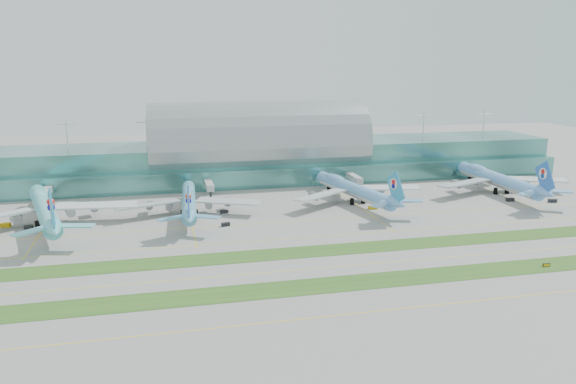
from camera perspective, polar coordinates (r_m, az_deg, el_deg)
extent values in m
plane|color=gray|center=(195.96, 3.64, -6.16)|extent=(700.00, 700.00, 0.00)
cube|color=#3D7A75|center=(316.41, -3.06, 3.21)|extent=(340.00, 42.00, 20.00)
cube|color=#3D7A75|center=(294.16, -2.23, 1.46)|extent=(340.00, 8.00, 10.00)
ellipsoid|color=#9EA5A8|center=(314.82, -3.08, 5.00)|extent=(340.00, 46.20, 16.17)
cylinder|color=white|center=(313.78, -3.10, 6.45)|extent=(0.80, 0.80, 16.00)
cube|color=#B2B7B7|center=(283.31, -23.35, 0.01)|extent=(3.50, 22.00, 3.00)
cylinder|color=black|center=(274.51, -23.63, -1.16)|extent=(1.00, 1.00, 4.00)
cube|color=#B2B7B7|center=(279.30, -8.07, 0.80)|extent=(3.50, 22.00, 3.00)
cylinder|color=black|center=(270.37, -7.85, -0.36)|extent=(1.00, 1.00, 4.00)
cube|color=#B2B7B7|center=(294.97, 6.60, 1.51)|extent=(3.50, 22.00, 3.00)
cylinder|color=black|center=(286.52, 7.25, 0.43)|extent=(1.00, 1.00, 4.00)
cube|color=#B2B7B7|center=(327.49, 19.08, 2.04)|extent=(3.50, 22.00, 3.00)
cylinder|color=black|center=(319.91, 19.97, 1.07)|extent=(1.00, 1.00, 4.00)
cube|color=#2D591E|center=(171.08, 6.34, -9.16)|extent=(420.00, 12.00, 0.08)
cube|color=#2D591E|center=(197.76, 3.47, -5.96)|extent=(420.00, 12.00, 0.08)
cube|color=yellow|center=(154.00, 8.83, -11.89)|extent=(420.00, 0.35, 0.01)
cube|color=yellow|center=(183.42, 4.89, -7.57)|extent=(420.00, 0.35, 0.01)
cube|color=yellow|center=(212.36, 2.25, -4.59)|extent=(420.00, 0.35, 0.01)
cube|color=yellow|center=(232.72, 0.83, -2.98)|extent=(420.00, 0.35, 0.01)
cylinder|color=#60C6D3|center=(246.09, -23.52, -1.60)|extent=(24.01, 67.28, 6.78)
ellipsoid|color=#60C6D3|center=(264.14, -23.91, -0.26)|extent=(11.53, 21.58, 4.83)
cone|color=#60C6D3|center=(281.65, -24.16, 0.11)|extent=(7.96, 7.03, 6.78)
cone|color=#60C6D3|center=(208.82, -22.66, -3.66)|extent=(8.76, 11.17, 6.44)
cylinder|color=#95979E|center=(249.89, -26.90, -2.37)|extent=(5.14, 6.77, 3.72)
cube|color=silver|center=(246.09, -18.92, -1.31)|extent=(33.58, 12.22, 1.34)
cylinder|color=#95979E|center=(251.68, -20.20, -1.64)|extent=(5.14, 6.77, 3.72)
cube|color=#2E9DCF|center=(209.16, -22.88, -1.69)|extent=(4.34, 14.06, 15.77)
cylinder|color=white|center=(209.83, -22.95, -1.19)|extent=(2.30, 5.33, 5.25)
cylinder|color=black|center=(272.27, -23.89, -1.38)|extent=(1.97, 1.97, 3.28)
cylinder|color=black|center=(242.93, -24.10, -3.07)|extent=(1.97, 1.97, 3.28)
cylinder|color=black|center=(243.34, -22.56, -2.90)|extent=(1.97, 1.97, 3.28)
cylinder|color=#5AA5C6|center=(245.95, -10.04, -0.91)|extent=(8.76, 58.52, 5.83)
ellipsoid|color=#5AA5C6|center=(261.47, -10.07, 0.29)|extent=(6.42, 17.98, 4.15)
cone|color=#5AA5C6|center=(276.54, -10.07, 0.66)|extent=(6.06, 4.99, 5.83)
cone|color=#5AA5C6|center=(213.85, -10.00, -2.74)|extent=(5.96, 8.73, 5.54)
cube|color=silver|center=(244.88, -13.99, -1.26)|extent=(28.97, 15.93, 1.15)
cylinder|color=gray|center=(250.00, -12.93, -1.37)|extent=(3.45, 5.33, 3.20)
cube|color=silver|center=(244.73, -6.07, -0.94)|extent=(28.57, 18.30, 1.15)
cylinder|color=gray|center=(249.90, -7.11, -1.14)|extent=(3.45, 5.33, 3.20)
cube|color=blue|center=(214.14, -10.07, -1.08)|extent=(1.19, 12.37, 13.56)
cylinder|color=white|center=(214.71, -10.08, -0.66)|extent=(1.07, 4.55, 4.51)
cylinder|color=black|center=(268.50, -10.03, -0.67)|extent=(1.69, 1.69, 2.82)
cylinder|color=black|center=(243.43, -10.66, -2.14)|extent=(1.69, 1.69, 2.82)
cylinder|color=black|center=(243.40, -9.33, -2.09)|extent=(1.69, 1.69, 2.82)
cylinder|color=#64A5DE|center=(264.10, 6.66, 0.26)|extent=(18.81, 62.16, 6.22)
ellipsoid|color=#64A5DE|center=(278.37, 4.80, 1.34)|extent=(9.65, 19.72, 4.43)
cone|color=#64A5DE|center=(292.51, 3.25, 1.60)|extent=(7.11, 6.18, 6.22)
cone|color=#64A5DE|center=(235.47, 11.10, -1.19)|extent=(7.63, 10.05, 5.91)
cube|color=silver|center=(253.72, 3.40, -0.30)|extent=(29.21, 23.02, 1.23)
cylinder|color=gray|center=(260.93, 3.71, -0.40)|extent=(4.47, 6.10, 3.41)
cube|color=silver|center=(272.25, 10.12, 0.45)|extent=(30.96, 12.76, 1.23)
cylinder|color=gray|center=(274.58, 8.69, 0.16)|extent=(4.47, 6.10, 3.41)
cube|color=#2B90C2|center=(235.58, 10.88, 0.40)|extent=(3.29, 13.03, 14.46)
cylinder|color=silver|center=(236.05, 10.76, 0.81)|extent=(1.87, 4.90, 4.82)
cylinder|color=black|center=(285.02, 4.16, 0.33)|extent=(1.81, 1.81, 3.01)
cylinder|color=black|center=(260.32, 6.52, -0.97)|extent=(1.81, 1.81, 3.01)
cylinder|color=black|center=(263.42, 7.64, -0.83)|extent=(1.81, 1.81, 3.01)
cylinder|color=#69A7E7|center=(301.62, 20.48, 1.21)|extent=(6.65, 66.25, 6.62)
ellipsoid|color=#69A7E7|center=(316.58, 18.69, 2.22)|extent=(6.30, 20.14, 4.72)
cone|color=#69A7E7|center=(331.34, 17.13, 2.48)|extent=(6.63, 5.34, 6.62)
cone|color=#69A7E7|center=(271.74, 24.78, -0.15)|extent=(6.30, 9.62, 6.29)
cube|color=silver|center=(289.84, 17.52, 0.89)|extent=(32.74, 19.46, 1.31)
cylinder|color=gray|center=(297.56, 17.74, 0.74)|extent=(3.64, 5.88, 3.63)
cube|color=silver|center=(310.94, 23.66, 1.19)|extent=(32.73, 19.48, 1.31)
cylinder|color=gray|center=(313.13, 22.29, 0.97)|extent=(3.64, 5.88, 3.63)
cube|color=blue|center=(272.05, 24.65, 1.33)|extent=(0.65, 14.04, 15.40)
cylinder|color=white|center=(272.59, 24.54, 1.70)|extent=(0.96, 5.13, 5.13)
cylinder|color=black|center=(323.38, 17.99, 1.28)|extent=(1.92, 1.92, 3.21)
cylinder|color=black|center=(297.39, 20.34, 0.09)|extent=(1.92, 1.92, 3.21)
cylinder|color=black|center=(300.93, 21.36, 0.15)|extent=(1.92, 1.92, 3.21)
cube|color=yellow|center=(251.19, -26.76, -3.01)|extent=(4.01, 2.55, 1.71)
cube|color=black|center=(244.38, -24.85, -3.26)|extent=(3.23, 1.88, 1.52)
cube|color=black|center=(227.36, -6.36, -3.27)|extent=(3.64, 2.61, 1.41)
cube|color=black|center=(246.32, -6.50, -1.99)|extent=(3.76, 2.14, 1.30)
cube|color=gold|center=(254.38, 8.63, -1.55)|extent=(4.23, 2.05, 1.48)
cube|color=black|center=(263.67, 10.06, -1.09)|extent=(3.81, 2.12, 1.38)
cube|color=black|center=(285.36, 21.63, -0.72)|extent=(3.72, 1.86, 1.56)
cube|color=black|center=(291.17, 25.28, -0.79)|extent=(4.05, 2.43, 1.61)
cube|color=black|center=(200.88, 24.77, -6.75)|extent=(2.60, 0.46, 1.09)
cube|color=yellow|center=(200.74, 24.80, -6.76)|extent=(2.18, 0.22, 0.80)
cylinder|color=black|center=(200.50, 24.55, -6.85)|extent=(0.12, 0.12, 0.50)
cylinder|color=black|center=(201.45, 24.98, -6.80)|extent=(0.12, 0.12, 0.50)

